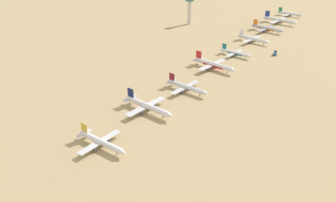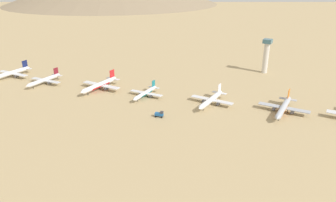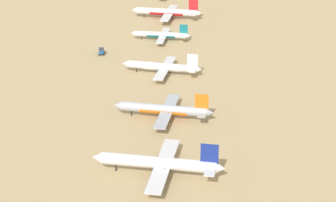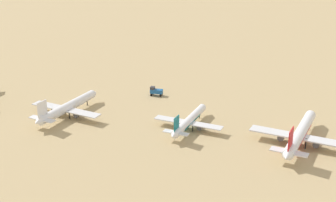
# 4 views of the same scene
# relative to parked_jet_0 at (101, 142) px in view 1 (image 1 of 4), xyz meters

# --- Properties ---
(ground_plane) EXTENTS (2108.26, 2108.26, 0.00)m
(ground_plane) POSITION_rel_parked_jet_0_xyz_m (-33.16, 170.54, -3.31)
(ground_plane) COLOR tan
(parked_jet_0) EXTENTS (34.03, 27.77, 9.82)m
(parked_jet_0) POSITION_rel_parked_jet_0_xyz_m (0.00, 0.00, 0.00)
(parked_jet_0) COLOR white
(parked_jet_0) RESTS_ON ground
(parked_jet_1) EXTENTS (39.64, 32.23, 11.43)m
(parked_jet_1) POSITION_rel_parked_jet_0_xyz_m (-11.74, 43.30, 0.54)
(parked_jet_1) COLOR white
(parked_jet_1) RESTS_ON ground
(parked_jet_2) EXTENTS (35.58, 28.93, 10.26)m
(parked_jet_2) POSITION_rel_parked_jet_0_xyz_m (-14.16, 82.28, 0.15)
(parked_jet_2) COLOR silver
(parked_jet_2) RESTS_ON ground
(parked_jet_3) EXTENTS (41.03, 33.27, 11.84)m
(parked_jet_3) POSITION_rel_parked_jet_0_xyz_m (-27.14, 129.49, 0.63)
(parked_jet_3) COLOR white
(parked_jet_3) RESTS_ON ground
(parked_jet_4) EXTENTS (31.69, 25.76, 9.14)m
(parked_jet_4) POSITION_rel_parked_jet_0_xyz_m (-32.44, 168.04, -0.27)
(parked_jet_4) COLOR white
(parked_jet_4) RESTS_ON ground
(parked_jet_5) EXTENTS (36.94, 29.91, 10.68)m
(parked_jet_5) POSITION_rel_parked_jet_0_xyz_m (-43.57, 214.28, 0.25)
(parked_jet_5) COLOR white
(parked_jet_5) RESTS_ON ground
(parked_jet_6) EXTENTS (39.38, 31.93, 11.37)m
(parked_jet_6) POSITION_rel_parked_jet_0_xyz_m (-54.32, 259.33, 0.48)
(parked_jet_6) COLOR #B2B7C1
(parked_jet_6) RESTS_ON ground
(parked_jet_7) EXTENTS (44.15, 35.82, 12.74)m
(parked_jet_7) POSITION_rel_parked_jet_0_xyz_m (-62.14, 301.19, 0.98)
(parked_jet_7) COLOR white
(parked_jet_7) RESTS_ON ground
(parked_jet_8) EXTENTS (34.25, 27.90, 9.87)m
(parked_jet_8) POSITION_rel_parked_jet_0_xyz_m (-71.52, 344.77, 0.02)
(parked_jet_8) COLOR silver
(parked_jet_8) RESTS_ON ground
(service_truck) EXTENTS (3.96, 5.64, 3.90)m
(service_truck) POSITION_rel_parked_jet_0_xyz_m (-8.40, 195.16, -1.23)
(service_truck) COLOR #1E5999
(service_truck) RESTS_ON ground
(control_tower) EXTENTS (7.20, 7.20, 30.13)m
(control_tower) POSITION_rel_parked_jet_0_xyz_m (-137.19, 224.79, 13.49)
(control_tower) COLOR beige
(control_tower) RESTS_ON ground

